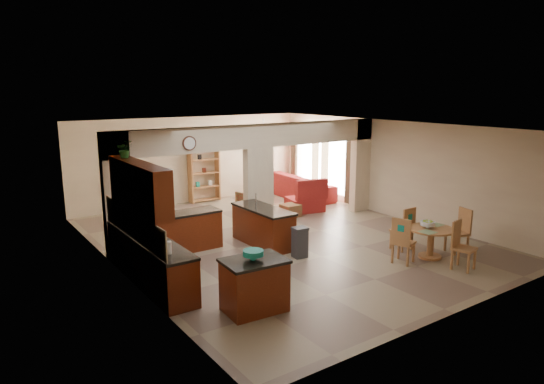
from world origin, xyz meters
TOP-DOWN VIEW (x-y plane):
  - floor at (0.00, 0.00)m, footprint 10.00×10.00m
  - ceiling at (0.00, 0.00)m, footprint 10.00×10.00m
  - wall_back at (0.00, 5.00)m, footprint 8.00×0.00m
  - wall_front at (0.00, -5.00)m, footprint 8.00×0.00m
  - wall_left at (-4.00, 0.00)m, footprint 0.00×10.00m
  - wall_right at (4.00, 0.00)m, footprint 0.00×10.00m
  - partition_left_pier at (-3.70, 1.00)m, footprint 0.60×0.25m
  - partition_center_pier at (0.00, 1.00)m, footprint 0.80×0.25m
  - partition_right_pier at (3.70, 1.00)m, footprint 0.60×0.25m
  - partition_header at (0.00, 1.00)m, footprint 8.00×0.25m
  - kitchen_counter at (-3.26, -0.25)m, footprint 2.52×3.29m
  - upper_cabinets at (-3.82, -0.80)m, footprint 0.35×2.40m
  - peninsula at (-0.60, -0.11)m, footprint 0.70×1.85m
  - wall_clock at (-2.00, 0.85)m, footprint 0.34×0.03m
  - rug at (1.20, 2.10)m, footprint 1.60×1.30m
  - fireplace at (-1.60, 4.83)m, footprint 1.60×0.35m
  - shelving_unit at (0.35, 4.82)m, footprint 1.00×0.32m
  - window_a at (3.97, 2.30)m, footprint 0.02×0.90m
  - window_b at (3.97, 4.00)m, footprint 0.02×0.90m
  - glazed_door at (3.97, 3.15)m, footprint 0.02×0.70m
  - drape_a_left at (3.93, 1.70)m, footprint 0.10×0.28m
  - drape_a_right at (3.93, 2.90)m, footprint 0.10×0.28m
  - drape_b_left at (3.93, 3.40)m, footprint 0.10×0.28m
  - drape_b_right at (3.93, 4.60)m, footprint 0.10×0.28m
  - ceiling_fan at (1.50, 3.00)m, footprint 1.00×1.00m
  - kitchen_island at (-2.69, -2.98)m, footprint 1.10×0.82m
  - teal_bowl at (-2.71, -2.97)m, footprint 0.35×0.35m
  - trash_can at (-0.43, -1.33)m, footprint 0.33×0.29m
  - dining_table at (1.94, -3.00)m, footprint 0.99×0.99m
  - fruit_bowl at (1.88, -2.94)m, footprint 0.32×0.32m
  - sofa at (3.30, 3.45)m, footprint 2.84×1.22m
  - chaise at (2.28, 1.90)m, footprint 1.18×1.03m
  - armchair at (0.73, 2.40)m, footprint 0.92×0.94m
  - ottoman at (1.51, 1.61)m, footprint 0.50×0.50m
  - plant at (-3.82, -0.12)m, footprint 0.35×0.31m
  - chair_north at (1.86, -2.33)m, footprint 0.43×0.44m
  - chair_east at (2.81, -3.14)m, footprint 0.52×0.52m
  - chair_south at (1.88, -3.77)m, footprint 0.50×0.50m
  - chair_west at (1.11, -2.90)m, footprint 0.53×0.53m

SIDE VIEW (x-z plane):
  - floor at x=0.00m, z-range 0.00..0.00m
  - rug at x=1.20m, z-range 0.00..0.01m
  - ottoman at x=1.51m, z-range 0.00..0.36m
  - chaise at x=2.28m, z-range 0.00..0.41m
  - trash_can at x=-0.43m, z-range 0.00..0.64m
  - armchair at x=0.73m, z-range 0.00..0.73m
  - sofa at x=3.30m, z-range 0.00..0.82m
  - peninsula at x=-0.60m, z-range 0.00..0.91m
  - kitchen_island at x=-2.69m, z-range 0.00..0.91m
  - dining_table at x=1.94m, z-range 0.12..0.80m
  - kitchen_counter at x=-3.26m, z-range -0.27..1.20m
  - chair_north at x=1.86m, z-range 0.04..1.07m
  - chair_east at x=2.81m, z-range 0.04..1.07m
  - chair_south at x=1.88m, z-range 0.04..1.07m
  - chair_west at x=1.11m, z-range 0.04..1.07m
  - fireplace at x=-1.60m, z-range 0.01..1.21m
  - fruit_bowl at x=1.88m, z-range 0.68..0.85m
  - shelving_unit at x=0.35m, z-range 0.00..1.80m
  - teal_bowl at x=-2.71m, z-range 0.91..1.07m
  - glazed_door at x=3.97m, z-range 0.00..2.10m
  - partition_center_pier at x=0.00m, z-range 0.00..2.20m
  - drape_a_left at x=3.93m, z-range 0.05..2.35m
  - drape_a_right at x=3.93m, z-range 0.05..2.35m
  - drape_b_left at x=3.93m, z-range 0.05..2.35m
  - drape_b_right at x=3.93m, z-range 0.05..2.35m
  - window_a at x=3.97m, z-range 0.25..2.15m
  - window_b at x=3.97m, z-range 0.25..2.15m
  - partition_left_pier at x=-3.70m, z-range 0.00..2.80m
  - partition_right_pier at x=3.70m, z-range 0.00..2.80m
  - wall_back at x=0.00m, z-range -2.60..5.40m
  - wall_front at x=0.00m, z-range -2.60..5.40m
  - wall_left at x=-4.00m, z-range -3.60..6.40m
  - wall_right at x=4.00m, z-range -3.60..6.40m
  - upper_cabinets at x=-3.82m, z-range 1.47..2.37m
  - wall_clock at x=-2.00m, z-range 2.28..2.62m
  - partition_header at x=0.00m, z-range 2.20..2.80m
  - plant at x=-3.82m, z-range 2.37..2.71m
  - ceiling_fan at x=1.50m, z-range 2.51..2.61m
  - ceiling at x=0.00m, z-range 2.80..2.80m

